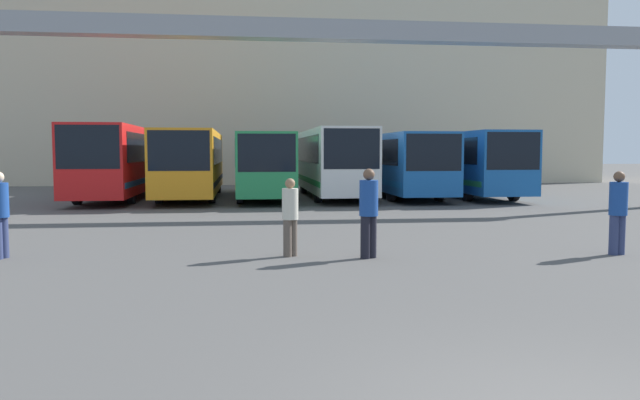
{
  "coord_description": "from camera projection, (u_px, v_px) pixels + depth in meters",
  "views": [
    {
      "loc": [
        -2.63,
        -4.39,
        2.2
      ],
      "look_at": [
        0.4,
        19.78,
        0.3
      ],
      "focal_mm": 35.0,
      "sensor_mm": 36.0,
      "label": 1
    }
  ],
  "objects": [
    {
      "name": "bus_slot_5",
      "position": [
        468.0,
        160.0,
        30.4
      ],
      "size": [
        2.49,
        10.34,
        3.09
      ],
      "color": "#1959A5",
      "rests_on": "ground"
    },
    {
      "name": "bus_slot_3",
      "position": [
        332.0,
        159.0,
        29.94
      ],
      "size": [
        2.46,
        11.09,
        3.2
      ],
      "color": "silver",
      "rests_on": "ground"
    },
    {
      "name": "pedestrian_mid_right",
      "position": [
        290.0,
        215.0,
        13.02
      ],
      "size": [
        0.34,
        0.34,
        1.64
      ],
      "rotation": [
        0.0,
        0.0,
        0.64
      ],
      "color": "brown",
      "rests_on": "ground"
    },
    {
      "name": "pedestrian_near_left",
      "position": [
        369.0,
        211.0,
        12.79
      ],
      "size": [
        0.38,
        0.38,
        1.85
      ],
      "rotation": [
        0.0,
        0.0,
        0.52
      ],
      "color": "black",
      "rests_on": "ground"
    },
    {
      "name": "bus_slot_1",
      "position": [
        192.0,
        160.0,
        29.63
      ],
      "size": [
        2.55,
        12.13,
        3.1
      ],
      "color": "orange",
      "rests_on": "ground"
    },
    {
      "name": "building_backdrop",
      "position": [
        276.0,
        63.0,
        46.62
      ],
      "size": [
        45.5,
        12.0,
        17.66
      ],
      "color": "beige",
      "rests_on": "ground"
    },
    {
      "name": "bus_slot_2",
      "position": [
        262.0,
        162.0,
        29.17
      ],
      "size": [
        2.46,
        10.36,
        2.99
      ],
      "color": "#268C4C",
      "rests_on": "ground"
    },
    {
      "name": "bus_slot_4",
      "position": [
        397.0,
        161.0,
        30.82
      ],
      "size": [
        2.51,
        12.01,
        3.01
      ],
      "color": "#1959A5",
      "rests_on": "ground"
    },
    {
      "name": "bus_slot_0",
      "position": [
        119.0,
        158.0,
        29.22
      ],
      "size": [
        2.54,
        12.15,
        3.29
      ],
      "color": "red",
      "rests_on": "ground"
    },
    {
      "name": "pedestrian_near_center",
      "position": [
        618.0,
        211.0,
        13.23
      ],
      "size": [
        0.37,
        0.37,
        1.78
      ],
      "rotation": [
        0.0,
        0.0,
        0.13
      ],
      "color": "navy",
      "rests_on": "ground"
    },
    {
      "name": "overhead_gantry",
      "position": [
        314.0,
        52.0,
        22.43
      ],
      "size": [
        27.12,
        0.8,
        6.89
      ],
      "color": "gray",
      "rests_on": "ground"
    }
  ]
}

